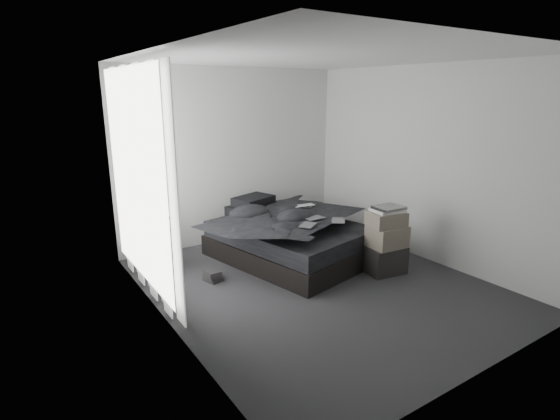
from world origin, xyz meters
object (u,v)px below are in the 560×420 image
laptop (306,202)px  side_stand (163,242)px  bed (290,249)px  box_lower (384,259)px

laptop → side_stand: size_ratio=0.45×
bed → side_stand: 1.71m
laptop → bed: bearing=-154.5°
laptop → box_lower: size_ratio=0.68×
side_stand → box_lower: 2.86m
bed → box_lower: size_ratio=4.24×
bed → laptop: size_ratio=6.24×
laptop → side_stand: bearing=172.1°
side_stand → bed: bearing=-21.1°
bed → box_lower: (0.73, -1.06, 0.04)m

